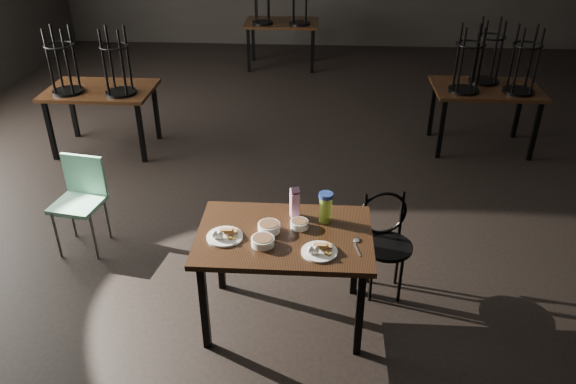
# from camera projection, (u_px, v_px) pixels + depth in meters

# --- Properties ---
(main_table) EXTENTS (1.20, 0.80, 0.75)m
(main_table) POSITION_uv_depth(u_px,v_px,m) (284.00, 243.00, 3.86)
(main_table) COLOR black
(main_table) RESTS_ON ground
(plate_left) EXTENTS (0.24, 0.24, 0.08)m
(plate_left) POSITION_uv_depth(u_px,v_px,m) (224.00, 235.00, 3.77)
(plate_left) COLOR white
(plate_left) RESTS_ON main_table
(plate_right) EXTENTS (0.24, 0.24, 0.08)m
(plate_right) POSITION_uv_depth(u_px,v_px,m) (319.00, 250.00, 3.62)
(plate_right) COLOR white
(plate_right) RESTS_ON main_table
(bowl_near) EXTENTS (0.15, 0.15, 0.06)m
(bowl_near) POSITION_uv_depth(u_px,v_px,m) (269.00, 227.00, 3.83)
(bowl_near) COLOR white
(bowl_near) RESTS_ON main_table
(bowl_far) EXTENTS (0.13, 0.13, 0.05)m
(bowl_far) POSITION_uv_depth(u_px,v_px,m) (299.00, 224.00, 3.88)
(bowl_far) COLOR white
(bowl_far) RESTS_ON main_table
(bowl_big) EXTENTS (0.15, 0.15, 0.05)m
(bowl_big) POSITION_uv_depth(u_px,v_px,m) (263.00, 241.00, 3.69)
(bowl_big) COLOR white
(bowl_big) RESTS_ON main_table
(juice_carton) EXTENTS (0.08, 0.08, 0.24)m
(juice_carton) POSITION_uv_depth(u_px,v_px,m) (295.00, 203.00, 3.96)
(juice_carton) COLOR #82175E
(juice_carton) RESTS_ON main_table
(water_bottle) EXTENTS (0.13, 0.13, 0.22)m
(water_bottle) POSITION_uv_depth(u_px,v_px,m) (326.00, 207.00, 3.91)
(water_bottle) COLOR #A1D43E
(water_bottle) RESTS_ON main_table
(spoon) EXTENTS (0.06, 0.22, 0.01)m
(spoon) POSITION_uv_depth(u_px,v_px,m) (357.00, 241.00, 3.73)
(spoon) COLOR silver
(spoon) RESTS_ON main_table
(bentwood_chair) EXTENTS (0.41, 0.40, 0.81)m
(bentwood_chair) POSITION_uv_depth(u_px,v_px,m) (385.00, 236.00, 4.27)
(bentwood_chair) COLOR black
(bentwood_chair) RESTS_ON ground
(school_chair) EXTENTS (0.44, 0.44, 0.82)m
(school_chair) POSITION_uv_depth(u_px,v_px,m) (81.00, 195.00, 4.78)
(school_chair) COLOR #7CC1A0
(school_chair) RESTS_ON ground
(bg_table_left) EXTENTS (1.20, 0.80, 1.48)m
(bg_table_left) POSITION_uv_depth(u_px,v_px,m) (98.00, 90.00, 6.34)
(bg_table_left) COLOR black
(bg_table_left) RESTS_ON ground
(bg_table_right) EXTENTS (1.20, 0.80, 1.48)m
(bg_table_right) POSITION_uv_depth(u_px,v_px,m) (488.00, 85.00, 6.38)
(bg_table_right) COLOR black
(bg_table_right) RESTS_ON ground
(bg_table_far) EXTENTS (1.20, 0.80, 1.48)m
(bg_table_far) POSITION_uv_depth(u_px,v_px,m) (282.00, 22.00, 9.16)
(bg_table_far) COLOR black
(bg_table_far) RESTS_ON ground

